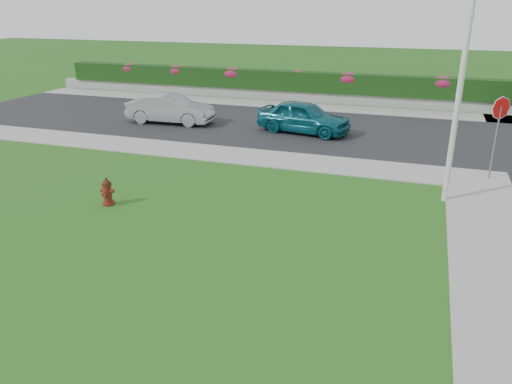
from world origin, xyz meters
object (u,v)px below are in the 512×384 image
(fire_hydrant, at_px, (107,192))
(sedan_silver, at_px, (170,109))
(sedan_teal, at_px, (304,117))
(stop_sign, at_px, (499,118))
(utility_pole, at_px, (460,89))

(fire_hydrant, xyz_separation_m, sedan_silver, (-3.10, 9.68, 0.34))
(fire_hydrant, relative_size, sedan_silver, 0.19)
(sedan_teal, xyz_separation_m, stop_sign, (7.18, -3.97, 1.28))
(sedan_teal, height_order, utility_pole, utility_pole)
(fire_hydrant, bearing_deg, sedan_teal, 69.61)
(sedan_teal, relative_size, sedan_silver, 0.99)
(sedan_silver, bearing_deg, utility_pole, -120.34)
(fire_hydrant, bearing_deg, sedan_silver, 105.87)
(fire_hydrant, relative_size, stop_sign, 0.30)
(sedan_teal, xyz_separation_m, sedan_silver, (-6.40, -0.18, -0.02))
(sedan_silver, height_order, stop_sign, stop_sign)
(sedan_teal, height_order, sedan_silver, sedan_teal)
(fire_hydrant, distance_m, stop_sign, 12.12)
(sedan_silver, distance_m, utility_pole, 13.91)
(sedan_teal, xyz_separation_m, utility_pole, (5.77, -6.45, 2.49))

